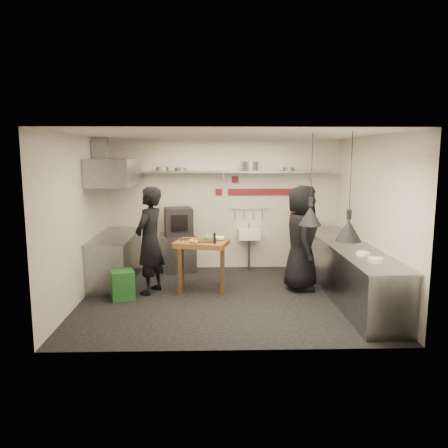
{
  "coord_description": "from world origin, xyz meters",
  "views": [
    {
      "loc": [
        -0.25,
        -7.35,
        2.46
      ],
      "look_at": [
        -0.04,
        0.3,
        1.26
      ],
      "focal_mm": 35.0,
      "sensor_mm": 36.0,
      "label": 1
    }
  ],
  "objects_px": {
    "prep_table": "(202,266)",
    "oven_stand": "(178,253)",
    "green_bin": "(123,285)",
    "combi_oven": "(179,221)",
    "chef_left": "(150,241)",
    "chef_right": "(301,238)"
  },
  "relations": [
    {
      "from": "combi_oven",
      "to": "chef_left",
      "type": "distance_m",
      "value": 1.49
    },
    {
      "from": "prep_table",
      "to": "chef_right",
      "type": "distance_m",
      "value": 1.9
    },
    {
      "from": "combi_oven",
      "to": "chef_left",
      "type": "height_order",
      "value": "chef_left"
    },
    {
      "from": "green_bin",
      "to": "prep_table",
      "type": "height_order",
      "value": "prep_table"
    },
    {
      "from": "oven_stand",
      "to": "prep_table",
      "type": "xyz_separation_m",
      "value": [
        0.53,
        -1.37,
        0.06
      ]
    },
    {
      "from": "green_bin",
      "to": "prep_table",
      "type": "bearing_deg",
      "value": 18.99
    },
    {
      "from": "chef_left",
      "to": "chef_right",
      "type": "bearing_deg",
      "value": 114.9
    },
    {
      "from": "combi_oven",
      "to": "chef_right",
      "type": "relative_size",
      "value": 0.3
    },
    {
      "from": "prep_table",
      "to": "combi_oven",
      "type": "bearing_deg",
      "value": 126.07
    },
    {
      "from": "prep_table",
      "to": "chef_right",
      "type": "relative_size",
      "value": 0.48
    },
    {
      "from": "combi_oven",
      "to": "green_bin",
      "type": "distance_m",
      "value": 2.14
    },
    {
      "from": "green_bin",
      "to": "chef_right",
      "type": "distance_m",
      "value": 3.31
    },
    {
      "from": "chef_right",
      "to": "combi_oven",
      "type": "bearing_deg",
      "value": 64.9
    },
    {
      "from": "oven_stand",
      "to": "chef_right",
      "type": "bearing_deg",
      "value": -40.76
    },
    {
      "from": "green_bin",
      "to": "oven_stand",
      "type": "bearing_deg",
      "value": 65.88
    },
    {
      "from": "prep_table",
      "to": "oven_stand",
      "type": "bearing_deg",
      "value": 125.95
    },
    {
      "from": "oven_stand",
      "to": "prep_table",
      "type": "bearing_deg",
      "value": -79.92
    },
    {
      "from": "oven_stand",
      "to": "prep_table",
      "type": "distance_m",
      "value": 1.47
    },
    {
      "from": "combi_oven",
      "to": "prep_table",
      "type": "xyz_separation_m",
      "value": [
        0.51,
        -1.31,
        -0.63
      ]
    },
    {
      "from": "green_bin",
      "to": "prep_table",
      "type": "distance_m",
      "value": 1.45
    },
    {
      "from": "combi_oven",
      "to": "green_bin",
      "type": "bearing_deg",
      "value": -126.61
    },
    {
      "from": "green_bin",
      "to": "chef_right",
      "type": "xyz_separation_m",
      "value": [
        3.19,
        0.49,
        0.72
      ]
    }
  ]
}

